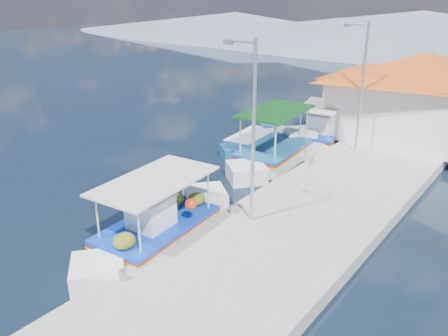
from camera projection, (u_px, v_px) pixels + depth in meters
The scene contains 10 objects.
ground at pixel (117, 217), 16.97m from camera, with size 160.00×160.00×0.00m, color black.
quay at pixel (336, 196), 18.01m from camera, with size 5.00×44.00×0.50m, color #ABA7A0.
bollards at pixel (280, 180), 18.49m from camera, with size 0.20×17.20×0.30m.
main_caique at pixel (160, 228), 15.20m from camera, with size 2.56×7.46×2.46m.
caique_green_canopy at pixel (275, 153), 22.19m from camera, with size 2.66×7.58×2.84m.
caique_blue_hull at pixel (254, 142), 24.38m from camera, with size 2.10×5.77×1.03m.
caique_far at pixel (320, 135), 25.04m from camera, with size 2.97×6.36×2.30m.
harbor_building at pixel (420, 94), 23.61m from camera, with size 10.49×10.49×4.40m.
lamp_post_near at pixel (251, 124), 14.52m from camera, with size 1.21×0.14×6.00m.
lamp_post_far at pixel (361, 81), 21.20m from camera, with size 1.21×0.14×6.00m.
Camera 1 is at (12.31, -9.70, 7.83)m, focal length 36.99 mm.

